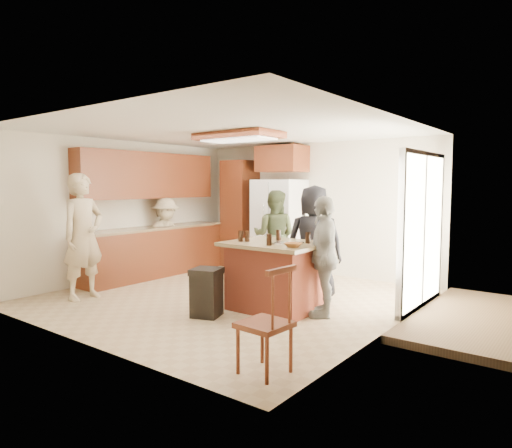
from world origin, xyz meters
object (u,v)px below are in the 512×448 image
Objects in this scene: person_counter at (166,236)px; spindle_chair at (266,325)px; person_front_left at (83,236)px; kitchen_island at (275,275)px; refrigerator at (279,226)px; person_behind_left at (274,236)px; person_behind_right at (314,243)px; person_side_right at (324,256)px; trash_bin at (207,292)px.

spindle_chair is at bearing -107.70° from person_counter.
person_front_left is 1.47× the size of kitchen_island.
kitchen_island is 2.13m from spindle_chair.
person_front_left is 1.04× the size of refrigerator.
refrigerator is 2.74m from kitchen_island.
kitchen_island is (3.10, -0.80, -0.25)m from person_counter.
refrigerator is (-0.38, 0.71, 0.10)m from person_behind_left.
person_front_left reaches higher than person_counter.
spindle_chair is (1.15, -1.79, -0.02)m from kitchen_island.
refrigerator is (-1.61, 1.46, 0.05)m from person_behind_right.
person_counter is 2.19m from refrigerator.
person_front_left reaches higher than person_behind_left.
kitchen_island is at bearing 49.13° from person_behind_right.
person_front_left is 1.17× the size of person_behind_left.
spindle_chair is at bearing -14.43° from person_side_right.
refrigerator reaches higher than person_behind_right.
person_behind_right is 2.82m from spindle_chair.
spindle_chair is (0.48, -1.93, -0.33)m from person_side_right.
spindle_chair is at bearing 103.22° from person_behind_left.
trash_bin is at bearing -72.77° from refrigerator.
refrigerator is at bearing -23.07° from person_front_left.
trash_bin is at bearing -80.23° from person_side_right.
refrigerator is at bearing 122.86° from spindle_chair.
person_behind_right is 2.18m from refrigerator.
person_counter is (-2.00, -0.76, -0.08)m from person_behind_left.
person_behind_left is at bearing -62.32° from person_behind_right.
refrigerator is at bearing -82.70° from person_behind_left.
person_side_right is 1.08× the size of person_counter.
person_behind_right is at bearing 128.20° from person_behind_left.
person_side_right is at bearing 120.65° from person_behind_left.
person_side_right is 3.83m from person_counter.
person_behind_left is 1.11× the size of person_counter.
kitchen_island is (-0.67, -0.14, -0.31)m from person_side_right.
spindle_chair is (1.67, -1.00, 0.13)m from trash_bin.
person_front_left is at bearing 40.75° from person_behind_left.
trash_bin is at bearing -83.38° from person_front_left.
refrigerator is 1.81× the size of spindle_chair.
trash_bin is (-0.52, -0.80, -0.16)m from kitchen_island.
person_front_left reaches higher than spindle_chair.
trash_bin is (2.10, 0.43, -0.62)m from person_front_left.
person_side_right is 0.87× the size of refrigerator.
person_side_right is 3.03m from refrigerator.
person_behind_left reaches higher than kitchen_island.
person_front_left is 2.10m from person_counter.
kitchen_island is at bearing -106.55° from person_side_right.
person_front_left is 3.18m from person_behind_left.
person_front_left is 1.10× the size of person_behind_right.
person_front_left is at bearing -95.77° from person_side_right.
trash_bin is (0.57, -2.36, -0.49)m from person_behind_left.
person_counter is (-3.24, -0.01, -0.12)m from person_behind_right.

